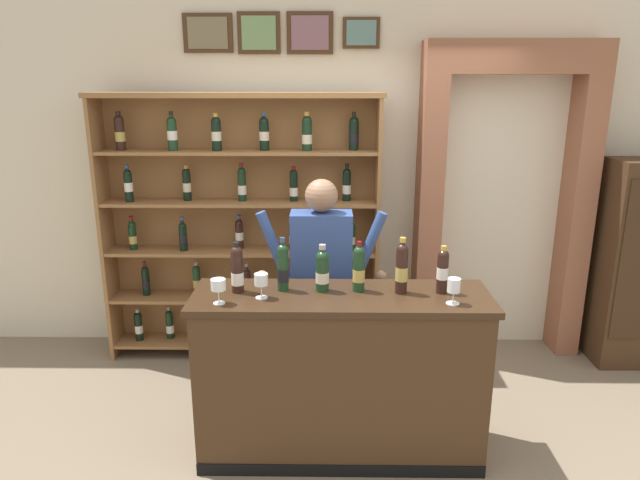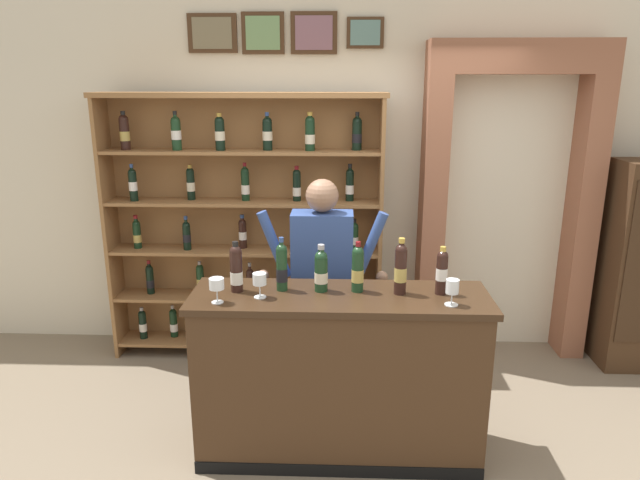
{
  "view_description": "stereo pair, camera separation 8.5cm",
  "coord_description": "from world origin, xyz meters",
  "px_view_note": "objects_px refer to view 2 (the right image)",
  "views": [
    {
      "loc": [
        -0.17,
        -3.11,
        2.26
      ],
      "look_at": [
        -0.22,
        0.35,
        1.28
      ],
      "focal_mm": 31.95,
      "sensor_mm": 36.0,
      "label": 1
    },
    {
      "loc": [
        -0.09,
        -3.11,
        2.26
      ],
      "look_at": [
        -0.22,
        0.35,
        1.28
      ],
      "focal_mm": 31.95,
      "sensor_mm": 36.0,
      "label": 2
    }
  ],
  "objects_px": {
    "tasting_counter": "(339,375)",
    "wine_glass_center": "(217,285)",
    "tasting_bottle_vin_santo": "(358,269)",
    "wine_glass_left": "(452,288)",
    "tasting_bottle_prosecco": "(321,270)",
    "tasting_bottle_riserva": "(401,268)",
    "wine_glass_spare": "(260,280)",
    "shopkeeper": "(322,270)",
    "wine_shelf": "(245,221)",
    "tasting_bottle_grappa": "(236,269)",
    "tasting_bottle_chianti": "(442,271)",
    "tasting_bottle_brunello": "(282,267)"
  },
  "relations": [
    {
      "from": "tasting_bottle_riserva",
      "to": "tasting_bottle_chianti",
      "type": "xyz_separation_m",
      "value": [
        0.24,
        0.01,
        -0.02
      ]
    },
    {
      "from": "tasting_counter",
      "to": "wine_glass_spare",
      "type": "height_order",
      "value": "wine_glass_spare"
    },
    {
      "from": "shopkeeper",
      "to": "tasting_bottle_grappa",
      "type": "xyz_separation_m",
      "value": [
        -0.49,
        -0.52,
        0.18
      ]
    },
    {
      "from": "tasting_bottle_brunello",
      "to": "wine_glass_center",
      "type": "xyz_separation_m",
      "value": [
        -0.34,
        -0.22,
        -0.04
      ]
    },
    {
      "from": "tasting_bottle_riserva",
      "to": "tasting_bottle_chianti",
      "type": "distance_m",
      "value": 0.24
    },
    {
      "from": "tasting_counter",
      "to": "tasting_bottle_prosecco",
      "type": "height_order",
      "value": "tasting_bottle_prosecco"
    },
    {
      "from": "wine_shelf",
      "to": "wine_glass_center",
      "type": "bearing_deg",
      "value": -86.5
    },
    {
      "from": "shopkeeper",
      "to": "tasting_bottle_chianti",
      "type": "distance_m",
      "value": 0.9
    },
    {
      "from": "shopkeeper",
      "to": "tasting_bottle_grappa",
      "type": "height_order",
      "value": "shopkeeper"
    },
    {
      "from": "tasting_bottle_grappa",
      "to": "tasting_bottle_vin_santo",
      "type": "bearing_deg",
      "value": 2.19
    },
    {
      "from": "shopkeeper",
      "to": "tasting_bottle_prosecco",
      "type": "distance_m",
      "value": 0.52
    },
    {
      "from": "wine_glass_left",
      "to": "tasting_bottle_vin_santo",
      "type": "bearing_deg",
      "value": 158.93
    },
    {
      "from": "tasting_bottle_grappa",
      "to": "tasting_bottle_prosecco",
      "type": "relative_size",
      "value": 1.07
    },
    {
      "from": "tasting_counter",
      "to": "tasting_bottle_riserva",
      "type": "xyz_separation_m",
      "value": [
        0.35,
        0.03,
        0.68
      ]
    },
    {
      "from": "wine_shelf",
      "to": "tasting_bottle_chianti",
      "type": "relative_size",
      "value": 7.86
    },
    {
      "from": "tasting_counter",
      "to": "wine_glass_center",
      "type": "distance_m",
      "value": 0.95
    },
    {
      "from": "wine_shelf",
      "to": "tasting_counter",
      "type": "height_order",
      "value": "wine_shelf"
    },
    {
      "from": "tasting_bottle_chianti",
      "to": "tasting_bottle_prosecco",
      "type": "bearing_deg",
      "value": 178.26
    },
    {
      "from": "tasting_bottle_prosecco",
      "to": "shopkeeper",
      "type": "bearing_deg",
      "value": 91.31
    },
    {
      "from": "shopkeeper",
      "to": "tasting_bottle_brunello",
      "type": "distance_m",
      "value": 0.57
    },
    {
      "from": "wine_glass_spare",
      "to": "wine_glass_left",
      "type": "bearing_deg",
      "value": -3.94
    },
    {
      "from": "tasting_bottle_riserva",
      "to": "wine_glass_center",
      "type": "bearing_deg",
      "value": -170.09
    },
    {
      "from": "tasting_bottle_grappa",
      "to": "wine_glass_left",
      "type": "bearing_deg",
      "value": -7.95
    },
    {
      "from": "tasting_bottle_chianti",
      "to": "wine_glass_spare",
      "type": "distance_m",
      "value": 1.05
    },
    {
      "from": "tasting_counter",
      "to": "tasting_bottle_chianti",
      "type": "height_order",
      "value": "tasting_bottle_chianti"
    },
    {
      "from": "tasting_bottle_brunello",
      "to": "wine_glass_center",
      "type": "height_order",
      "value": "tasting_bottle_brunello"
    },
    {
      "from": "tasting_bottle_prosecco",
      "to": "wine_shelf",
      "type": "bearing_deg",
      "value": 117.38
    },
    {
      "from": "tasting_bottle_chianti",
      "to": "wine_glass_center",
      "type": "xyz_separation_m",
      "value": [
        -1.28,
        -0.19,
        -0.03
      ]
    },
    {
      "from": "shopkeeper",
      "to": "tasting_bottle_vin_santo",
      "type": "relative_size",
      "value": 5.37
    },
    {
      "from": "tasting_bottle_brunello",
      "to": "tasting_bottle_prosecco",
      "type": "bearing_deg",
      "value": -1.59
    },
    {
      "from": "wine_glass_left",
      "to": "tasting_bottle_riserva",
      "type": "bearing_deg",
      "value": 148.06
    },
    {
      "from": "tasting_bottle_grappa",
      "to": "tasting_bottle_vin_santo",
      "type": "xyz_separation_m",
      "value": [
        0.71,
        0.03,
        -0.0
      ]
    },
    {
      "from": "tasting_bottle_riserva",
      "to": "wine_glass_spare",
      "type": "distance_m",
      "value": 0.82
    },
    {
      "from": "tasting_bottle_prosecco",
      "to": "tasting_bottle_vin_santo",
      "type": "bearing_deg",
      "value": 0.95
    },
    {
      "from": "wine_glass_left",
      "to": "tasting_bottle_brunello",
      "type": "bearing_deg",
      "value": 168.17
    },
    {
      "from": "wine_shelf",
      "to": "tasting_bottle_brunello",
      "type": "distance_m",
      "value": 1.36
    },
    {
      "from": "wine_shelf",
      "to": "wine_glass_left",
      "type": "height_order",
      "value": "wine_shelf"
    },
    {
      "from": "tasting_bottle_chianti",
      "to": "wine_glass_spare",
      "type": "relative_size",
      "value": 1.95
    },
    {
      "from": "tasting_bottle_prosecco",
      "to": "tasting_bottle_riserva",
      "type": "xyz_separation_m",
      "value": [
        0.46,
        -0.03,
        0.03
      ]
    },
    {
      "from": "shopkeeper",
      "to": "wine_glass_center",
      "type": "height_order",
      "value": "shopkeeper"
    },
    {
      "from": "tasting_counter",
      "to": "tasting_bottle_vin_santo",
      "type": "distance_m",
      "value": 0.68
    },
    {
      "from": "tasting_bottle_grappa",
      "to": "wine_glass_spare",
      "type": "height_order",
      "value": "tasting_bottle_grappa"
    },
    {
      "from": "tasting_bottle_brunello",
      "to": "tasting_bottle_vin_santo",
      "type": "distance_m",
      "value": 0.45
    },
    {
      "from": "wine_shelf",
      "to": "tasting_counter",
      "type": "distance_m",
      "value": 1.68
    },
    {
      "from": "shopkeeper",
      "to": "tasting_bottle_grappa",
      "type": "distance_m",
      "value": 0.73
    },
    {
      "from": "tasting_bottle_brunello",
      "to": "tasting_bottle_vin_santo",
      "type": "xyz_separation_m",
      "value": [
        0.45,
        -0.0,
        -0.0
      ]
    },
    {
      "from": "tasting_bottle_vin_santo",
      "to": "wine_glass_spare",
      "type": "distance_m",
      "value": 0.58
    },
    {
      "from": "tasting_bottle_chianti",
      "to": "shopkeeper",
      "type": "bearing_deg",
      "value": 143.96
    },
    {
      "from": "tasting_bottle_prosecco",
      "to": "tasting_bottle_riserva",
      "type": "bearing_deg",
      "value": -3.42
    },
    {
      "from": "tasting_bottle_vin_santo",
      "to": "wine_glass_left",
      "type": "relative_size",
      "value": 2.02
    }
  ]
}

